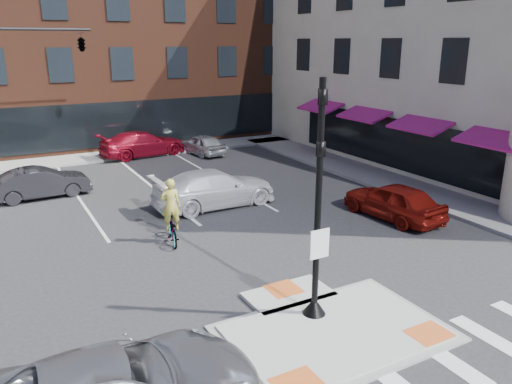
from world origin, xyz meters
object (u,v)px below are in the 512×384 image
white_pickup (215,188)px  bg_car_red (143,144)px  red_sedan (393,201)px  cyclist (171,221)px  bg_car_silver (202,144)px  bg_car_dark (41,183)px

white_pickup → bg_car_red: 11.07m
red_sedan → white_pickup: 7.46m
cyclist → white_pickup: bearing=-123.4°
bg_car_silver → cyclist: 14.30m
red_sedan → bg_car_silver: size_ratio=1.16×
white_pickup → bg_car_red: bearing=-2.4°
bg_car_dark → cyclist: bearing=-159.4°
red_sedan → cyclist: bearing=-17.6°
red_sedan → bg_car_silver: bearing=-86.9°
red_sedan → bg_car_silver: (-2.12, 14.62, -0.10)m
white_pickup → bg_car_silver: white_pickup is taller
red_sedan → bg_car_red: bearing=-76.1°
red_sedan → white_pickup: bearing=-46.2°
red_sedan → cyclist: size_ratio=1.86×
bg_car_dark → bg_car_red: (6.54, 6.19, 0.07)m
red_sedan → bg_car_red: bg_car_red is taller
bg_car_red → cyclist: 14.41m
bg_car_dark → bg_car_red: bg_car_red is taller
bg_car_silver → bg_car_dark: bearing=17.4°
bg_car_silver → cyclist: cyclist is taller
bg_car_red → cyclist: size_ratio=2.26×
red_sedan → bg_car_silver: 14.78m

